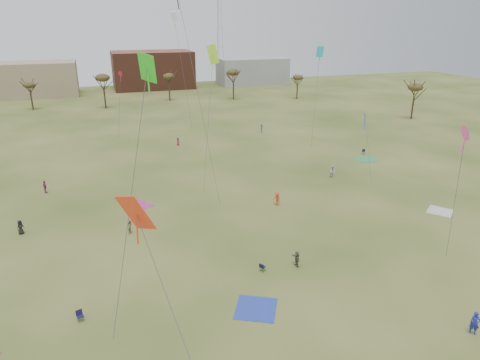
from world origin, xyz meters
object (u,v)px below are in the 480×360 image
object	(u,v)px
camp_chair_center	(262,268)
camp_chair_right	(363,153)
radio_tower	(219,27)
flyer_near_right	(475,323)
camp_chair_left	(80,318)

from	to	relation	value
camp_chair_center	camp_chair_right	xyz separation A→B (m)	(30.24, 29.09, 0.00)
camp_chair_center	radio_tower	world-z (taller)	radio_tower
flyer_near_right	camp_chair_center	world-z (taller)	flyer_near_right
flyer_near_right	camp_chair_left	xyz separation A→B (m)	(-28.13, 10.94, -0.68)
flyer_near_right	camp_chair_right	xyz separation A→B (m)	(18.28, 42.15, -0.68)
camp_chair_center	radio_tower	distance (m)	128.15
camp_chair_left	radio_tower	bearing A→B (deg)	51.83
camp_chair_left	radio_tower	distance (m)	134.97
camp_chair_right	radio_tower	distance (m)	95.68
flyer_near_right	camp_chair_right	distance (m)	45.95
camp_chair_left	camp_chair_right	xyz separation A→B (m)	(46.42, 31.21, 0.00)
camp_chair_left	camp_chair_center	bearing A→B (deg)	-10.00
camp_chair_right	radio_tower	xyz separation A→B (m)	(0.82, 93.79, 18.95)
flyer_near_right	radio_tower	distance (m)	138.48
flyer_near_right	camp_chair_left	distance (m)	30.19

